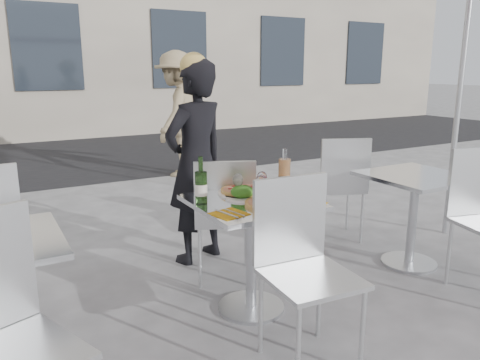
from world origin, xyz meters
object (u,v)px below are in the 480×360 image
main_table (251,232)px  pizza_far (243,191)px  salad_plate (242,193)px  wineglass_white_b (238,180)px  wine_bottle (201,186)px  wineglass_white_a (238,181)px  woman_diner (196,163)px  napkin_right (308,203)px  chair_near (301,254)px  chair_far (224,211)px  napkin_left (229,214)px  sugar_shaker (277,187)px  pedestrian_b (178,114)px  wineglass_red_b (262,179)px  side_chair_rfar (340,180)px  carafe (284,174)px  side_table_right (414,200)px  wineglass_red_a (260,183)px  pizza_near (274,203)px

main_table → pizza_far: 0.29m
salad_plate → wineglass_white_b: (-0.01, 0.05, 0.07)m
wine_bottle → wineglass_white_a: bearing=3.6°
woman_diner → napkin_right: bearing=81.7°
chair_near → salad_plate: bearing=95.1°
chair_far → napkin_left: (-0.29, -0.62, 0.19)m
main_table → sugar_shaker: (0.20, 0.02, 0.26)m
wineglass_white_b → chair_near: bearing=-88.5°
chair_far → sugar_shaker: chair_far is taller
pedestrian_b → wineglass_red_b: size_ratio=11.50×
pizza_far → wineglass_white_a: size_ratio=2.11×
sugar_shaker → wineglass_white_a: 0.27m
main_table → wineglass_white_b: size_ratio=4.76×
pedestrian_b → wineglass_red_b: (-0.99, -3.91, -0.05)m
side_chair_rfar → salad_plate: side_chair_rfar is taller
wine_bottle → sugar_shaker: wine_bottle is taller
side_chair_rfar → wine_bottle: size_ratio=3.29×
napkin_right → wine_bottle: bearing=136.5°
main_table → woman_diner: 0.99m
chair_far → carafe: carafe is taller
wine_bottle → napkin_right: bearing=-27.8°
wineglass_red_b → napkin_left: (-0.38, -0.27, -0.11)m
main_table → napkin_right: (0.27, -0.23, 0.21)m
chair_far → side_chair_rfar: 1.34m
main_table → napkin_right: bearing=-39.9°
sugar_shaker → side_table_right: bearing=-1.1°
pizza_far → wine_bottle: wine_bottle is taller
woman_diner → salad_plate: 0.89m
wineglass_red_a → side_table_right: bearing=0.7°
side_chair_rfar → pizza_near: size_ratio=2.72×
side_chair_rfar → pedestrian_b: 3.32m
chair_far → salad_plate: chair_far is taller
wineglass_white_a → napkin_left: bearing=-127.2°
sugar_shaker → napkin_left: (-0.46, -0.21, -0.05)m
salad_plate → wine_bottle: 0.29m
carafe → wineglass_red_a: (-0.26, -0.11, -0.01)m
wineglass_white_a → wineglass_red_a: same height
chair_near → carafe: bearing=67.2°
wineglass_white_a → main_table: bearing=-65.0°
chair_far → pedestrian_b: size_ratio=0.52×
wineglass_white_a → wineglass_red_b: size_ratio=1.00×
chair_far → wineglass_red_a: (0.02, -0.46, 0.30)m
chair_far → napkin_right: bearing=134.2°
salad_plate → wineglass_white_a: size_ratio=1.40×
side_table_right → wine_bottle: bearing=177.5°
wine_bottle → wineglass_red_b: 0.44m
napkin_left → napkin_right: size_ratio=0.96×
pizza_near → sugar_shaker: sugar_shaker is taller
side_table_right → pizza_far: 1.49m
main_table → pizza_near: bearing=-66.3°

